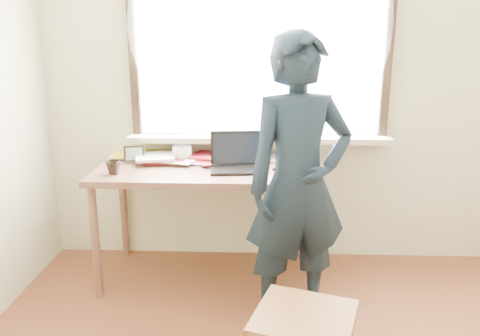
{
  "coord_description": "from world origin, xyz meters",
  "views": [
    {
      "loc": [
        -0.2,
        -1.36,
        1.59
      ],
      "look_at": [
        -0.29,
        0.95,
        0.97
      ],
      "focal_mm": 35.0,
      "sensor_mm": 36.0,
      "label": 1
    }
  ],
  "objects_px": {
    "laptop": "(237,160)",
    "work_chair": "(304,328)",
    "mug_dark": "(113,168)",
    "desk": "(208,179)",
    "person": "(299,185)",
    "mug_white": "(182,154)"
  },
  "relations": [
    {
      "from": "laptop",
      "to": "work_chair",
      "type": "distance_m",
      "value": 1.28
    },
    {
      "from": "mug_dark",
      "to": "work_chair",
      "type": "xyz_separation_m",
      "value": [
        1.12,
        -0.97,
        -0.47
      ]
    },
    {
      "from": "laptop",
      "to": "mug_dark",
      "type": "relative_size",
      "value": 3.94
    },
    {
      "from": "work_chair",
      "to": "mug_dark",
      "type": "bearing_deg",
      "value": 139.06
    },
    {
      "from": "laptop",
      "to": "mug_dark",
      "type": "distance_m",
      "value": 0.79
    },
    {
      "from": "desk",
      "to": "person",
      "type": "height_order",
      "value": "person"
    },
    {
      "from": "mug_dark",
      "to": "mug_white",
      "type": "bearing_deg",
      "value": 42.21
    },
    {
      "from": "desk",
      "to": "mug_white",
      "type": "height_order",
      "value": "mug_white"
    },
    {
      "from": "mug_dark",
      "to": "person",
      "type": "bearing_deg",
      "value": -15.59
    },
    {
      "from": "desk",
      "to": "laptop",
      "type": "distance_m",
      "value": 0.24
    },
    {
      "from": "mug_white",
      "to": "mug_dark",
      "type": "distance_m",
      "value": 0.51
    },
    {
      "from": "desk",
      "to": "mug_dark",
      "type": "relative_size",
      "value": 15.75
    },
    {
      "from": "mug_white",
      "to": "mug_dark",
      "type": "bearing_deg",
      "value": -137.79
    },
    {
      "from": "mug_white",
      "to": "mug_dark",
      "type": "height_order",
      "value": "mug_white"
    },
    {
      "from": "mug_dark",
      "to": "person",
      "type": "distance_m",
      "value": 1.18
    },
    {
      "from": "desk",
      "to": "mug_white",
      "type": "xyz_separation_m",
      "value": [
        -0.2,
        0.15,
        0.14
      ]
    },
    {
      "from": "work_chair",
      "to": "person",
      "type": "bearing_deg",
      "value": 88.69
    },
    {
      "from": "mug_dark",
      "to": "work_chair",
      "type": "bearing_deg",
      "value": -40.94
    },
    {
      "from": "laptop",
      "to": "mug_dark",
      "type": "bearing_deg",
      "value": -168.09
    },
    {
      "from": "mug_white",
      "to": "work_chair",
      "type": "distance_m",
      "value": 1.58
    },
    {
      "from": "mug_white",
      "to": "mug_dark",
      "type": "relative_size",
      "value": 1.47
    },
    {
      "from": "laptop",
      "to": "desk",
      "type": "bearing_deg",
      "value": 171.23
    }
  ]
}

